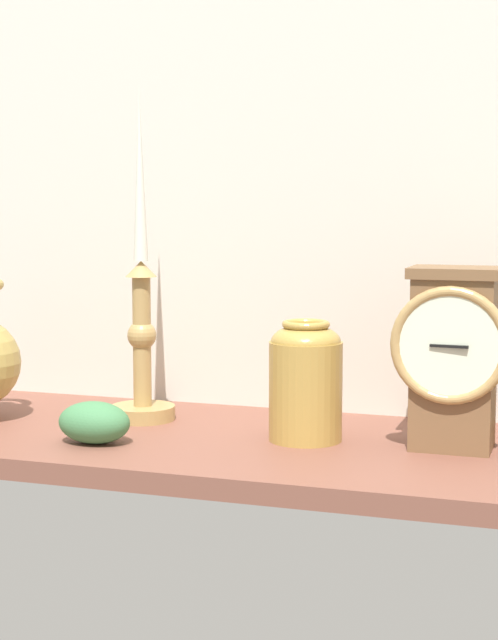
{
  "coord_description": "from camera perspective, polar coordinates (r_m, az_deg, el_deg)",
  "views": [
    {
      "loc": [
        39.44,
        -111.12,
        27.55
      ],
      "look_at": [
        2.17,
        0.0,
        14.0
      ],
      "focal_mm": 56.78,
      "sensor_mm": 36.0,
      "label": 1
    }
  ],
  "objects": [
    {
      "name": "ground_plane",
      "position": [
        1.21,
        -0.98,
        -7.11
      ],
      "size": [
        100.0,
        36.0,
        2.4
      ],
      "primitive_type": "cube",
      "color": "brown"
    },
    {
      "name": "back_wall",
      "position": [
        1.36,
        1.64,
        8.68
      ],
      "size": [
        120.0,
        2.0,
        65.0
      ],
      "primitive_type": "cube",
      "color": "silver",
      "rests_on": "ground_plane"
    },
    {
      "name": "mantel_clock",
      "position": [
        1.15,
        11.44,
        -1.97
      ],
      "size": [
        13.01,
        8.79,
        20.51
      ],
      "color": "brown",
      "rests_on": "ground_plane"
    },
    {
      "name": "candlestick_tall_left",
      "position": [
        1.29,
        -6.06,
        -0.31
      ],
      "size": [
        8.28,
        8.28,
        42.15
      ],
      "color": "tan",
      "rests_on": "ground_plane"
    },
    {
      "name": "brass_vase_jar",
      "position": [
        1.18,
        3.21,
        -3.29
      ],
      "size": [
        8.59,
        8.59,
        14.07
      ],
      "color": "#AE8A3F",
      "rests_on": "ground_plane"
    },
    {
      "name": "ivy_sprig",
      "position": [
        1.18,
        -8.72,
        -5.73
      ],
      "size": [
        8.65,
        6.06,
        4.88
      ],
      "color": "#407B4A",
      "rests_on": "ground_plane"
    }
  ]
}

